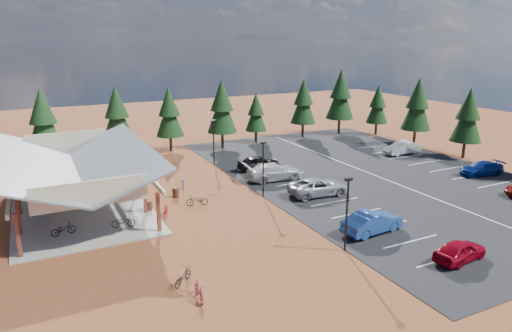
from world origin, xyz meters
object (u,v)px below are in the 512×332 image
(bike_11, at_px, (199,291))
(car_4, at_px, (259,163))
(bike_14, at_px, (183,182))
(bike_4, at_px, (123,222))
(bike_1, at_px, (37,213))
(bike_6, at_px, (89,188))
(car_1, at_px, (372,222))
(trash_bin_1, at_px, (176,192))
(bike_15, at_px, (165,210))
(bike_3, at_px, (45,186))
(car_3, at_px, (274,172))
(lamp_post_0, at_px, (347,209))
(car_7, at_px, (482,168))
(bike_pavilion, at_px, (76,163))
(bike_16, at_px, (197,200))
(lamp_post_1, at_px, (263,165))
(bike_0, at_px, (63,229))
(trash_bin_0, at_px, (149,206))
(car_2, at_px, (318,187))
(lamp_post_2, at_px, (214,139))
(bike_12, at_px, (183,276))
(bike_2, at_px, (61,197))
(bike_7, at_px, (91,180))
(bike_5, at_px, (122,196))
(car_0, at_px, (460,251))
(car_9, at_px, (402,148))

(bike_11, distance_m, car_4, 25.69)
(bike_14, height_order, car_4, car_4)
(bike_4, bearing_deg, bike_1, 64.60)
(bike_1, height_order, bike_6, bike_6)
(bike_11, relative_size, car_1, 0.35)
(trash_bin_1, bearing_deg, bike_15, -117.29)
(bike_3, height_order, car_3, car_3)
(lamp_post_0, distance_m, car_7, 24.94)
(bike_pavilion, distance_m, bike_15, 8.72)
(bike_1, relative_size, bike_16, 0.85)
(lamp_post_1, height_order, bike_6, lamp_post_1)
(lamp_post_0, bearing_deg, bike_0, 146.83)
(trash_bin_0, xyz_separation_m, car_7, (33.62, -5.36, 0.27))
(trash_bin_0, bearing_deg, bike_1, 166.95)
(bike_0, height_order, car_7, car_7)
(car_2, bearing_deg, bike_3, 65.90)
(bike_pavilion, bearing_deg, lamp_post_2, 25.02)
(bike_12, relative_size, car_3, 0.31)
(bike_2, bearing_deg, bike_4, -150.17)
(bike_1, bearing_deg, bike_7, -20.17)
(lamp_post_1, bearing_deg, bike_12, -134.64)
(bike_5, height_order, car_0, car_0)
(bike_2, distance_m, bike_6, 2.79)
(bike_0, distance_m, bike_4, 4.19)
(bike_pavilion, xyz_separation_m, lamp_post_2, (15.00, 7.00, -0.85))
(lamp_post_2, height_order, bike_16, lamp_post_2)
(bike_14, height_order, bike_16, bike_14)
(lamp_post_0, bearing_deg, car_0, -38.33)
(bike_2, xyz_separation_m, bike_7, (2.98, 3.57, 0.07))
(bike_2, relative_size, bike_4, 1.03)
(car_3, bearing_deg, car_9, -78.70)
(lamp_post_0, relative_size, car_4, 1.11)
(car_4, bearing_deg, bike_16, 129.61)
(lamp_post_1, bearing_deg, bike_2, 158.37)
(bike_14, relative_size, car_7, 0.41)
(bike_5, relative_size, bike_11, 0.86)
(bike_7, relative_size, bike_15, 1.14)
(car_0, bearing_deg, bike_11, 71.65)
(bike_5, xyz_separation_m, bike_15, (2.49, -5.01, -0.07))
(bike_14, relative_size, car_9, 0.41)
(trash_bin_1, height_order, bike_0, bike_0)
(trash_bin_0, distance_m, trash_bin_1, 3.77)
(bike_4, relative_size, bike_15, 1.10)
(lamp_post_2, xyz_separation_m, car_1, (3.56, -22.54, -2.13))
(lamp_post_2, height_order, bike_3, lamp_post_2)
(bike_1, bearing_deg, lamp_post_2, -49.19)
(bike_15, relative_size, car_0, 0.39)
(bike_pavilion, xyz_separation_m, bike_4, (2.35, -6.54, -3.27))
(bike_3, bearing_deg, bike_0, 167.11)
(bike_1, xyz_separation_m, bike_16, (12.32, -2.52, -0.09))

